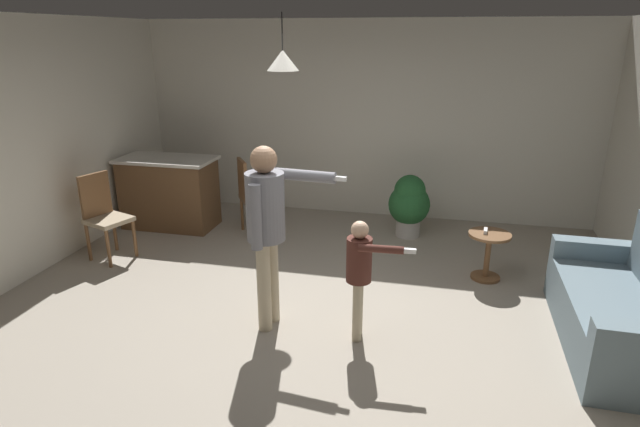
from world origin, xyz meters
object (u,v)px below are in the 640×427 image
object	(u,v)px
potted_plant_corner	(409,203)
dining_chair_near_wall	(252,194)
dining_chair_by_counter	(104,213)
couch_floral	(628,311)
spare_remote_on_table	(486,231)
person_child	(360,267)
side_table_by_couch	(488,250)
person_adult	(267,219)
kitchen_counter	(169,192)

from	to	relation	value
potted_plant_corner	dining_chair_near_wall	bearing A→B (deg)	-169.37
dining_chair_by_counter	dining_chair_near_wall	xyz separation A→B (m)	(1.39, 1.12, 0.00)
couch_floral	potted_plant_corner	size ratio (longest dim) A/B	2.23
dining_chair_by_counter	spare_remote_on_table	xyz separation A→B (m)	(4.25, 0.44, -0.01)
person_child	potted_plant_corner	distance (m)	2.55
person_child	dining_chair_by_counter	bearing A→B (deg)	-111.58
dining_chair_by_counter	spare_remote_on_table	size ratio (longest dim) A/B	7.69
dining_chair_by_counter	potted_plant_corner	distance (m)	3.70
dining_chair_near_wall	spare_remote_on_table	world-z (taller)	dining_chair_near_wall
couch_floral	person_child	distance (m)	2.24
side_table_by_couch	person_adult	world-z (taller)	person_adult
person_child	potted_plant_corner	size ratio (longest dim) A/B	1.31
dining_chair_by_counter	potted_plant_corner	bearing A→B (deg)	132.83
side_table_by_couch	spare_remote_on_table	distance (m)	0.22
potted_plant_corner	kitchen_counter	bearing A→B (deg)	-173.67
person_adult	kitchen_counter	bearing A→B (deg)	-129.78
person_adult	dining_chair_by_counter	world-z (taller)	person_adult
potted_plant_corner	spare_remote_on_table	world-z (taller)	potted_plant_corner
side_table_by_couch	kitchen_counter	bearing A→B (deg)	169.95
side_table_by_couch	person_adult	distance (m)	2.52
side_table_by_couch	spare_remote_on_table	xyz separation A→B (m)	(-0.05, 0.02, 0.21)
couch_floral	kitchen_counter	bearing A→B (deg)	71.50
person_adult	dining_chair_near_wall	distance (m)	2.38
couch_floral	person_adult	distance (m)	3.09
person_adult	potted_plant_corner	world-z (taller)	person_adult
dining_chair_near_wall	potted_plant_corner	bearing A→B (deg)	66.59
person_adult	spare_remote_on_table	distance (m)	2.44
kitchen_counter	dining_chair_near_wall	size ratio (longest dim) A/B	1.26
kitchen_counter	spare_remote_on_table	distance (m)	4.10
dining_chair_by_counter	spare_remote_on_table	world-z (taller)	dining_chair_by_counter
dining_chair_near_wall	potted_plant_corner	size ratio (longest dim) A/B	1.23
person_adult	side_table_by_couch	bearing A→B (deg)	131.51
person_adult	spare_remote_on_table	xyz separation A→B (m)	(1.91, 1.44, -0.48)
person_child	spare_remote_on_table	xyz separation A→B (m)	(1.11, 1.47, -0.13)
couch_floral	dining_chair_near_wall	xyz separation A→B (m)	(-3.93, 1.78, 0.21)
person_adult	dining_chair_near_wall	bearing A→B (deg)	-150.70
kitchen_counter	potted_plant_corner	xyz separation A→B (m)	(3.18, 0.35, -0.03)
person_child	potted_plant_corner	xyz separation A→B (m)	(0.24, 2.53, -0.22)
potted_plant_corner	spare_remote_on_table	bearing A→B (deg)	-50.76
person_adult	potted_plant_corner	xyz separation A→B (m)	(1.05, 2.50, -0.57)
side_table_by_couch	dining_chair_by_counter	distance (m)	4.32
side_table_by_couch	spare_remote_on_table	bearing A→B (deg)	156.05
couch_floral	side_table_by_couch	bearing A→B (deg)	44.62
couch_floral	potted_plant_corner	xyz separation A→B (m)	(-1.94, 2.16, 0.12)
dining_chair_near_wall	couch_floral	bearing A→B (deg)	31.55
kitchen_counter	potted_plant_corner	distance (m)	3.20
spare_remote_on_table	person_adult	bearing A→B (deg)	-142.92
kitchen_counter	potted_plant_corner	bearing A→B (deg)	6.33
person_child	spare_remote_on_table	bearing A→B (deg)	139.67
person_adult	potted_plant_corner	distance (m)	2.77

